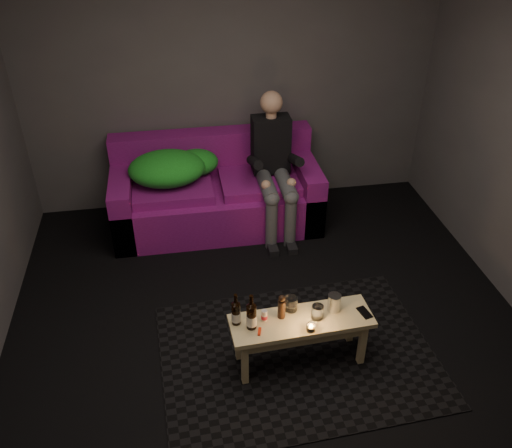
{
  "coord_description": "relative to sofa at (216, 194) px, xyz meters",
  "views": [
    {
      "loc": [
        -0.61,
        -2.78,
        3.01
      ],
      "look_at": [
        0.02,
        0.96,
        0.48
      ],
      "focal_mm": 38.0,
      "sensor_mm": 36.0,
      "label": 1
    }
  ],
  "objects": [
    {
      "name": "salt_shaker",
      "position": [
        0.13,
        -1.93,
        0.14
      ],
      "size": [
        0.05,
        0.05,
        0.09
      ],
      "primitive_type": "cylinder",
      "rotation": [
        0.0,
        0.0,
        0.28
      ],
      "color": "silver",
      "rests_on": "coffee_table"
    },
    {
      "name": "person",
      "position": [
        0.54,
        -0.16,
        0.38
      ],
      "size": [
        0.36,
        0.82,
        1.32
      ],
      "color": "black",
      "rests_on": "sofa"
    },
    {
      "name": "sofa",
      "position": [
        0.0,
        0.0,
        0.0
      ],
      "size": [
        1.97,
        0.89,
        0.85
      ],
      "color": "#760F64",
      "rests_on": "floor"
    },
    {
      "name": "rug",
      "position": [
        0.39,
        -1.91,
        -0.3
      ],
      "size": [
        2.05,
        1.54,
        0.01
      ],
      "primitive_type": "cube",
      "rotation": [
        0.0,
        0.0,
        0.05
      ],
      "color": "black",
      "rests_on": "floor"
    },
    {
      "name": "coffee_table",
      "position": [
        0.39,
        -1.96,
        0.03
      ],
      "size": [
        1.0,
        0.36,
        0.41
      ],
      "rotation": [
        0.0,
        0.0,
        0.05
      ],
      "color": "tan",
      "rests_on": "rug"
    },
    {
      "name": "red_lighter",
      "position": [
        0.08,
        -2.03,
        0.1
      ],
      "size": [
        0.04,
        0.07,
        0.01
      ],
      "primitive_type": "cube",
      "rotation": [
        0.0,
        0.0,
        -0.27
      ],
      "color": "red",
      "rests_on": "coffee_table"
    },
    {
      "name": "beer_bottle_a",
      "position": [
        -0.06,
        -1.92,
        0.19
      ],
      "size": [
        0.06,
        0.06,
        0.25
      ],
      "color": "black",
      "rests_on": "coffee_table"
    },
    {
      "name": "green_blanket",
      "position": [
        -0.4,
        -0.01,
        0.33
      ],
      "size": [
        0.87,
        0.59,
        0.3
      ],
      "color": "#1D8918",
      "rests_on": "sofa"
    },
    {
      "name": "tumbler_back",
      "position": [
        0.34,
        -1.85,
        0.15
      ],
      "size": [
        0.11,
        0.11,
        0.11
      ],
      "primitive_type": "cylinder",
      "rotation": [
        0.0,
        0.0,
        -0.35
      ],
      "color": "white",
      "rests_on": "coffee_table"
    },
    {
      "name": "tealight",
      "position": [
        0.42,
        -2.07,
        0.12
      ],
      "size": [
        0.07,
        0.07,
        0.05
      ],
      "color": "white",
      "rests_on": "coffee_table"
    },
    {
      "name": "floor",
      "position": [
        0.23,
        -1.82,
        -0.31
      ],
      "size": [
        4.5,
        4.5,
        0.0
      ],
      "primitive_type": "plane",
      "color": "black",
      "rests_on": "ground"
    },
    {
      "name": "steel_cup",
      "position": [
        0.63,
        -1.9,
        0.16
      ],
      "size": [
        0.12,
        0.12,
        0.13
      ],
      "primitive_type": "cylinder",
      "rotation": [
        0.0,
        0.0,
        0.44
      ],
      "color": "#B3B7BB",
      "rests_on": "coffee_table"
    },
    {
      "name": "beer_bottle_b",
      "position": [
        0.04,
        -1.98,
        0.2
      ],
      "size": [
        0.07,
        0.07,
        0.28
      ],
      "color": "black",
      "rests_on": "coffee_table"
    },
    {
      "name": "smartphone",
      "position": [
        0.84,
        -1.97,
        0.1
      ],
      "size": [
        0.09,
        0.14,
        0.01
      ],
      "primitive_type": "cube",
      "rotation": [
        0.0,
        0.0,
        0.25
      ],
      "color": "black",
      "rests_on": "coffee_table"
    },
    {
      "name": "pepper_mill",
      "position": [
        0.26,
        -1.91,
        0.17
      ],
      "size": [
        0.07,
        0.07,
        0.14
      ],
      "primitive_type": "cylinder",
      "rotation": [
        0.0,
        0.0,
        0.43
      ],
      "color": "black",
      "rests_on": "coffee_table"
    },
    {
      "name": "tumbler_front",
      "position": [
        0.5,
        -1.96,
        0.15
      ],
      "size": [
        0.1,
        0.1,
        0.1
      ],
      "primitive_type": "cylinder",
      "rotation": [
        0.0,
        0.0,
        -0.18
      ],
      "color": "white",
      "rests_on": "coffee_table"
    },
    {
      "name": "room",
      "position": [
        0.23,
        -1.35,
        1.34
      ],
      "size": [
        4.5,
        4.5,
        4.5
      ],
      "color": "silver",
      "rests_on": "ground"
    }
  ]
}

